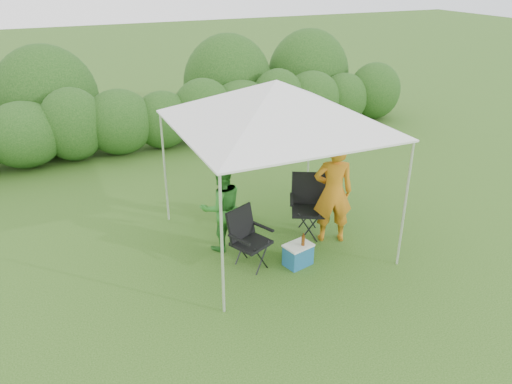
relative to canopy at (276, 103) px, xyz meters
name	(u,v)px	position (x,y,z in m)	size (l,w,h in m)	color
ground	(287,254)	(0.00, -0.50, -2.46)	(70.00, 70.00, 0.00)	#3A621F
hedge	(184,114)	(0.03, 5.50, -1.64)	(13.66, 1.53, 1.80)	#254E18
canopy	(276,103)	(0.00, 0.00, 0.00)	(3.10, 3.10, 2.83)	silver
chair_right	(309,201)	(0.69, 0.03, -1.84)	(0.84, 0.82, 1.09)	black
chair_left	(247,235)	(-0.73, -0.52, -1.92)	(0.73, 0.71, 0.97)	black
man	(333,192)	(0.92, -0.37, -1.54)	(0.67, 0.44, 1.84)	#C06E15
woman	(222,207)	(-0.91, 0.13, -1.69)	(0.75, 0.58, 1.54)	#2E7C28
cooler	(298,255)	(0.01, -0.86, -2.28)	(0.50, 0.42, 0.37)	#1D5A88
bottle	(303,239)	(0.07, -0.90, -1.99)	(0.06, 0.06, 0.21)	#592D0C
lawn_toy	(331,145)	(3.33, 3.54, -2.32)	(0.60, 0.50, 0.30)	yellow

